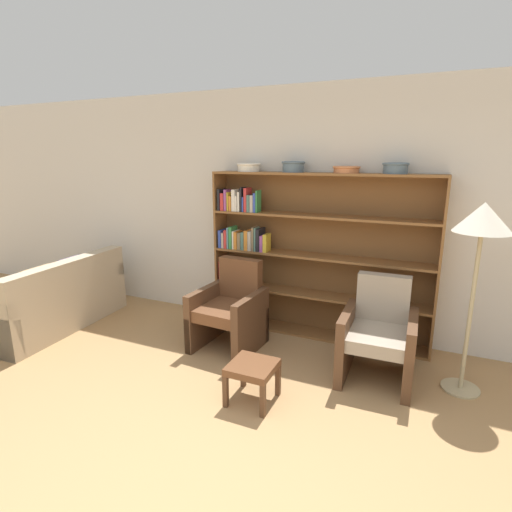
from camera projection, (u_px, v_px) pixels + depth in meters
The scene contains 12 objects.
ground_plane at pixel (192, 511), 2.30m from camera, with size 24.00×24.00×0.00m, color #A87F51.
wall_back at pixel (326, 214), 4.44m from camera, with size 12.00×0.06×2.75m.
bookshelf at pixel (300, 255), 4.49m from camera, with size 2.46×0.30×1.83m.
bowl_stoneware at pixel (249, 167), 4.49m from camera, with size 0.27×0.27×0.09m.
bowl_cream at pixel (293, 166), 4.27m from camera, with size 0.26×0.26×0.12m.
bowl_slate at pixel (346, 169), 4.05m from camera, with size 0.28×0.28×0.07m.
bowl_sage at pixel (396, 167), 3.86m from camera, with size 0.25×0.25×0.11m.
couch at pixel (53, 302), 4.77m from camera, with size 0.96×1.76×0.84m.
armchair_leather at pixel (230, 310), 4.25m from camera, with size 0.68×0.72×0.92m.
armchair_cushioned at pixel (378, 335), 3.64m from camera, with size 0.66×0.70×0.92m.
floor_lamp at pixel (482, 228), 3.17m from camera, with size 0.44×0.44×1.64m.
footstool at pixel (252, 370), 3.29m from camera, with size 0.37×0.37×0.34m.
Camera 1 is at (1.11, -1.56, 1.98)m, focal length 28.00 mm.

